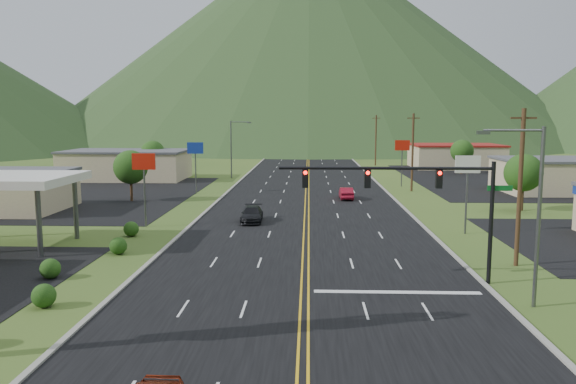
{
  "coord_description": "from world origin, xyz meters",
  "views": [
    {
      "loc": [
        0.19,
        -17.57,
        9.39
      ],
      "look_at": [
        -1.19,
        19.48,
        4.5
      ],
      "focal_mm": 35.0,
      "sensor_mm": 36.0,
      "label": 1
    }
  ],
  "objects_px": {
    "traffic_signal": "(420,191)",
    "car_dark_mid": "(252,215)",
    "streetlight_east": "(533,205)",
    "gas_canopy": "(3,181)",
    "streetlight_west": "(233,145)",
    "car_red_far": "(346,193)"
  },
  "relations": [
    {
      "from": "gas_canopy",
      "to": "streetlight_west",
      "type": "bearing_deg",
      "value": 77.87
    },
    {
      "from": "car_red_far",
      "to": "streetlight_west",
      "type": "bearing_deg",
      "value": -55.49
    },
    {
      "from": "streetlight_west",
      "to": "car_dark_mid",
      "type": "relative_size",
      "value": 1.93
    },
    {
      "from": "traffic_signal",
      "to": "streetlight_west",
      "type": "distance_m",
      "value": 58.88
    },
    {
      "from": "streetlight_west",
      "to": "car_dark_mid",
      "type": "distance_m",
      "value": 38.35
    },
    {
      "from": "car_red_far",
      "to": "gas_canopy",
      "type": "bearing_deg",
      "value": 42.54
    },
    {
      "from": "traffic_signal",
      "to": "gas_canopy",
      "type": "xyz_separation_m",
      "value": [
        -28.48,
        8.0,
        -0.46
      ]
    },
    {
      "from": "traffic_signal",
      "to": "car_dark_mid",
      "type": "distance_m",
      "value": 22.26
    },
    {
      "from": "streetlight_east",
      "to": "car_red_far",
      "type": "height_order",
      "value": "streetlight_east"
    },
    {
      "from": "streetlight_east",
      "to": "gas_canopy",
      "type": "height_order",
      "value": "streetlight_east"
    },
    {
      "from": "streetlight_east",
      "to": "car_red_far",
      "type": "bearing_deg",
      "value": 100.05
    },
    {
      "from": "streetlight_east",
      "to": "car_red_far",
      "type": "relative_size",
      "value": 2.16
    },
    {
      "from": "traffic_signal",
      "to": "car_dark_mid",
      "type": "height_order",
      "value": "traffic_signal"
    },
    {
      "from": "traffic_signal",
      "to": "car_dark_mid",
      "type": "bearing_deg",
      "value": 121.74
    },
    {
      "from": "traffic_signal",
      "to": "car_red_far",
      "type": "xyz_separation_m",
      "value": [
        -1.92,
        33.35,
        -4.64
      ]
    },
    {
      "from": "streetlight_west",
      "to": "gas_canopy",
      "type": "xyz_separation_m",
      "value": [
        -10.32,
        -48.0,
        -0.31
      ]
    },
    {
      "from": "streetlight_west",
      "to": "gas_canopy",
      "type": "height_order",
      "value": "streetlight_west"
    },
    {
      "from": "traffic_signal",
      "to": "streetlight_east",
      "type": "xyz_separation_m",
      "value": [
        4.7,
        -4.0,
        -0.15
      ]
    },
    {
      "from": "traffic_signal",
      "to": "streetlight_west",
      "type": "bearing_deg",
      "value": 107.97
    },
    {
      "from": "traffic_signal",
      "to": "gas_canopy",
      "type": "relative_size",
      "value": 1.31
    },
    {
      "from": "streetlight_west",
      "to": "car_red_far",
      "type": "xyz_separation_m",
      "value": [
        16.24,
        -22.65,
        -4.5
      ]
    },
    {
      "from": "streetlight_east",
      "to": "gas_canopy",
      "type": "relative_size",
      "value": 0.9
    }
  ]
}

